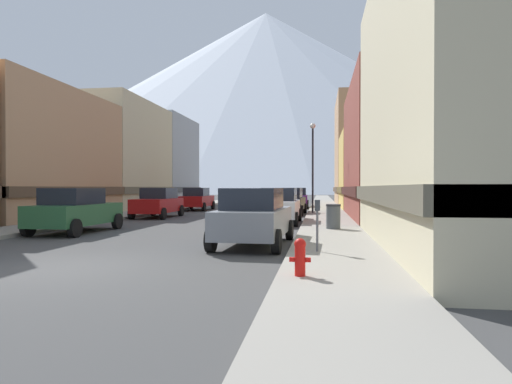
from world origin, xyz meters
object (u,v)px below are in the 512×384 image
car_right_1 (279,205)px  streetlamp_right (313,154)px  car_left_2 (197,199)px  parking_meter_near (317,218)px  car_left_0 (76,210)px  car_right_0 (254,217)px  potted_plant_1 (68,210)px  pedestrian_0 (173,198)px  car_left_1 (158,203)px  car_right_2 (289,201)px  trash_bin_right (333,216)px  fire_hydrant_near (300,256)px  car_right_3 (297,198)px

car_right_1 → streetlamp_right: bearing=77.4°
car_left_2 → parking_meter_near: size_ratio=3.35×
car_left_0 → car_right_0: (7.60, -2.76, 0.00)m
car_right_1 → parking_meter_near: bearing=-79.4°
parking_meter_near → potted_plant_1: bearing=143.7°
car_right_0 → potted_plant_1: car_right_0 is taller
car_left_2 → parking_meter_near: bearing=-66.6°
car_right_0 → pedestrian_0: (-10.05, 21.44, 0.00)m
car_left_1 → parking_meter_near: size_ratio=3.33×
car_right_0 → car_right_1: bearing=90.0°
car_right_2 → trash_bin_right: bearing=-77.4°
fire_hydrant_near → potted_plant_1: size_ratio=0.83×
car_left_2 → car_right_0: size_ratio=1.00×
fire_hydrant_near → pedestrian_0: (-11.70, 26.62, 0.38)m
parking_meter_near → fire_hydrant_near: bearing=-95.3°
car_left_2 → streetlamp_right: streetlamp_right is taller
fire_hydrant_near → pedestrian_0: pedestrian_0 is taller
car_left_1 → parking_meter_near: bearing=-55.0°
trash_bin_right → potted_plant_1: (-13.35, 3.00, -0.01)m
potted_plant_1 → trash_bin_right: bearing=-12.7°
car_left_2 → potted_plant_1: size_ratio=5.27×
car_right_3 → car_left_1: bearing=-119.4°
car_left_2 → car_right_3: bearing=34.0°
fire_hydrant_near → car_left_1: bearing=118.7°
car_left_1 → trash_bin_right: (10.15, -7.31, -0.26)m
car_left_0 → fire_hydrant_near: (9.25, -7.94, -0.37)m
car_right_3 → trash_bin_right: bearing=-83.0°
trash_bin_right → car_right_2: bearing=102.6°
car_right_2 → pedestrian_0: size_ratio=2.73×
car_right_1 → trash_bin_right: size_ratio=4.51×
fire_hydrant_near → trash_bin_right: trash_bin_right is taller
car_right_1 → pedestrian_0: bearing=127.8°
car_left_2 → potted_plant_1: car_left_2 is taller
car_right_0 → pedestrian_0: 23.68m
car_left_1 → pedestrian_0: pedestrian_0 is taller
car_left_0 → pedestrian_0: (-2.45, 18.68, 0.00)m
trash_bin_right → streetlamp_right: (-1.00, 10.99, 3.34)m
car_right_0 → fire_hydrant_near: car_right_0 is taller
car_right_2 → car_right_3: 9.35m
car_right_3 → trash_bin_right: 20.96m
car_right_2 → car_right_1: bearing=-90.0°
car_left_0 → car_right_0: size_ratio=0.99×
car_left_0 → car_right_2: bearing=59.8°
fire_hydrant_near → trash_bin_right: size_ratio=0.72×
car_left_2 → car_right_1: (7.60, -11.59, 0.00)m
car_right_2 → pedestrian_0: (-10.05, 5.60, 0.00)m
pedestrian_0 → car_left_1: bearing=-75.9°
car_left_1 → potted_plant_1: 5.37m
car_right_3 → trash_bin_right: size_ratio=4.53×
car_right_1 → potted_plant_1: car_right_1 is taller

